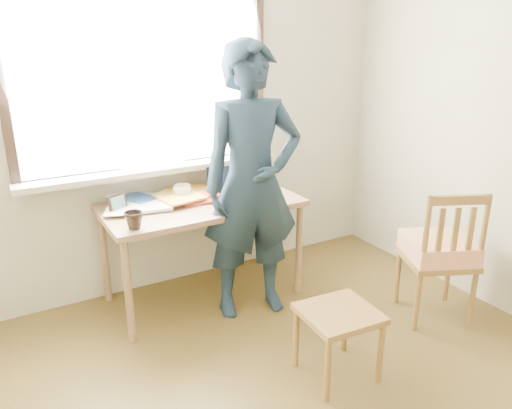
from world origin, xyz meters
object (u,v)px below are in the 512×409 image
work_chair (339,321)px  person (252,184)px  laptop (232,192)px  mug_dark (134,220)px  side_chair (439,251)px  mug_white (182,192)px  desk (202,213)px

work_chair → person: (-0.05, 0.87, 0.57)m
laptop → mug_dark: bearing=-164.8°
work_chair → side_chair: bearing=9.5°
mug_white → mug_dark: mug_dark is taller
desk → work_chair: 1.26m
mug_dark → work_chair: size_ratio=0.27×
mug_dark → side_chair: (1.79, -0.78, -0.30)m
laptop → person: person is taller
mug_white → mug_dark: (-0.46, -0.38, 0.00)m
mug_white → mug_dark: size_ratio=1.14×
desk → side_chair: size_ratio=1.47×
desk → mug_white: size_ratio=10.52×
mug_dark → person: (0.78, -0.07, 0.13)m
laptop → work_chair: (0.06, -1.15, -0.44)m
work_chair → person: size_ratio=0.23×
mug_dark → person: size_ratio=0.06×
work_chair → side_chair: size_ratio=0.46×
laptop → side_chair: laptop is taller
side_chair → person: bearing=144.7°
mug_dark → work_chair: bearing=-48.8°
work_chair → mug_dark: bearing=131.2°
desk → work_chair: bearing=-76.8°
laptop → mug_dark: laptop is taller
laptop → mug_dark: size_ratio=3.32×
desk → mug_dark: 0.61m
desk → person: 0.46m
work_chair → side_chair: 0.98m
desk → person: person is taller
mug_white → side_chair: bearing=-41.4°
mug_white → person: bearing=-55.2°
work_chair → person: 1.04m
laptop → mug_dark: 0.79m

